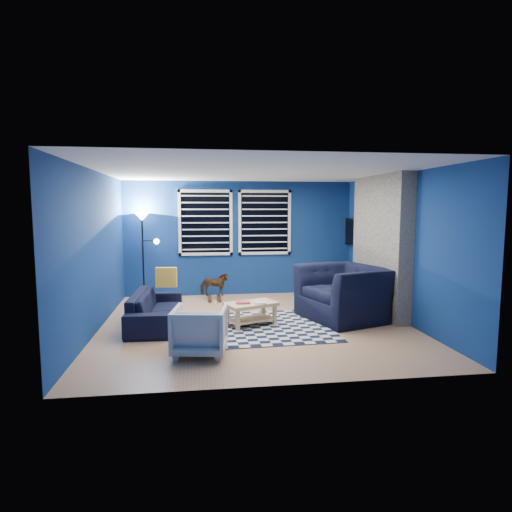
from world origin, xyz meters
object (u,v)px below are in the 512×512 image
(sofa, at_px, (156,308))
(armchair_big, at_px, (344,293))
(rocking_horse, at_px, (214,285))
(cabinet, at_px, (325,281))
(tv, at_px, (354,232))
(floor_lamp, at_px, (143,228))
(coffee_table, at_px, (251,309))
(armchair_bent, at_px, (200,330))

(sofa, bearing_deg, armchair_big, -89.14)
(rocking_horse, distance_m, cabinet, 2.50)
(tv, relative_size, armchair_big, 0.71)
(tv, distance_m, floor_lamp, 4.50)
(sofa, height_order, floor_lamp, floor_lamp)
(sofa, xyz_separation_m, cabinet, (3.52, 2.07, 0.01))
(coffee_table, height_order, cabinet, cabinet)
(armchair_big, distance_m, coffee_table, 1.68)
(tv, height_order, coffee_table, tv)
(rocking_horse, xyz_separation_m, floor_lamp, (-1.45, 0.27, 1.18))
(armchair_big, bearing_deg, floor_lamp, -138.68)
(rocking_horse, height_order, coffee_table, rocking_horse)
(tv, xyz_separation_m, armchair_bent, (-3.36, -3.36, -1.08))
(sofa, bearing_deg, coffee_table, -98.60)
(tv, bearing_deg, rocking_horse, -179.62)
(rocking_horse, bearing_deg, floor_lamp, 84.58)
(sofa, relative_size, armchair_big, 1.32)
(armchair_big, xyz_separation_m, coffee_table, (-1.65, -0.22, -0.18))
(tv, distance_m, coffee_table, 3.48)
(armchair_big, bearing_deg, tv, 137.03)
(coffee_table, xyz_separation_m, cabinet, (1.97, 2.36, 0.00))
(coffee_table, relative_size, cabinet, 1.25)
(armchair_bent, distance_m, floor_lamp, 3.95)
(armchair_bent, height_order, coffee_table, armchair_bent)
(tv, relative_size, rocking_horse, 1.68)
(coffee_table, distance_m, floor_lamp, 3.30)
(tv, height_order, armchair_bent, tv)
(coffee_table, bearing_deg, armchair_bent, -123.81)
(rocking_horse, bearing_deg, sofa, 155.18)
(sofa, height_order, armchair_bent, armchair_bent)
(tv, height_order, sofa, tv)
(rocking_horse, bearing_deg, tv, -84.60)
(floor_lamp, bearing_deg, coffee_table, -50.26)
(rocking_horse, height_order, floor_lamp, floor_lamp)
(sofa, bearing_deg, rocking_horse, -27.75)
(coffee_table, relative_size, floor_lamp, 0.51)
(armchair_big, height_order, armchair_bent, armchair_big)
(tv, relative_size, sofa, 0.54)
(armchair_bent, height_order, floor_lamp, floor_lamp)
(sofa, distance_m, armchair_bent, 1.69)
(armchair_big, bearing_deg, coffee_table, -100.46)
(sofa, distance_m, armchair_big, 3.21)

